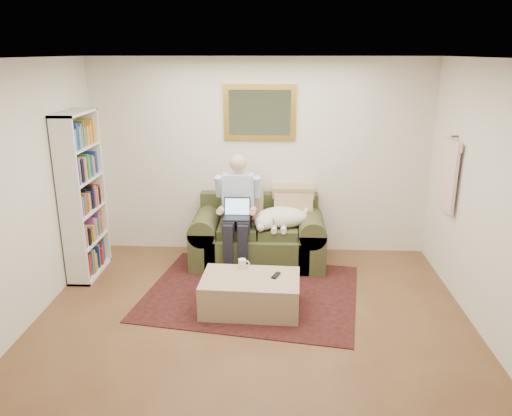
# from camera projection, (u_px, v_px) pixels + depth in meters

# --- Properties ---
(room_shell) EXTENTS (4.51, 5.00, 2.61)m
(room_shell) POSITION_uv_depth(u_px,v_px,m) (251.00, 205.00, 4.60)
(room_shell) COLOR brown
(room_shell) RESTS_ON ground
(rug) EXTENTS (2.63, 2.23, 0.01)m
(rug) POSITION_uv_depth(u_px,v_px,m) (252.00, 292.00, 5.75)
(rug) COLOR black
(rug) RESTS_ON room_shell
(sofa) EXTENTS (1.70, 0.87, 1.02)m
(sofa) POSITION_uv_depth(u_px,v_px,m) (258.00, 241.00, 6.50)
(sofa) COLOR #47502A
(sofa) RESTS_ON room_shell
(seated_man) EXTENTS (0.56, 0.80, 1.43)m
(seated_man) POSITION_uv_depth(u_px,v_px,m) (237.00, 213.00, 6.24)
(seated_man) COLOR #8CACD8
(seated_man) RESTS_ON sofa
(laptop) EXTENTS (0.33, 0.26, 0.24)m
(laptop) POSITION_uv_depth(u_px,v_px,m) (237.00, 212.00, 6.17)
(laptop) COLOR black
(laptop) RESTS_ON seated_man
(sleeping_dog) EXTENTS (0.70, 0.44, 0.26)m
(sleeping_dog) POSITION_uv_depth(u_px,v_px,m) (282.00, 217.00, 6.30)
(sleeping_dog) COLOR white
(sleeping_dog) RESTS_ON sofa
(ottoman) EXTENTS (1.06, 0.70, 0.37)m
(ottoman) POSITION_uv_depth(u_px,v_px,m) (251.00, 294.00, 5.32)
(ottoman) COLOR #D0BA8A
(ottoman) RESTS_ON room_shell
(coffee_mug) EXTENTS (0.08, 0.08, 0.10)m
(coffee_mug) POSITION_uv_depth(u_px,v_px,m) (242.00, 263.00, 5.49)
(coffee_mug) COLOR white
(coffee_mug) RESTS_ON ottoman
(tv_remote) EXTENTS (0.10, 0.16, 0.02)m
(tv_remote) POSITION_uv_depth(u_px,v_px,m) (276.00, 275.00, 5.29)
(tv_remote) COLOR black
(tv_remote) RESTS_ON ottoman
(bookshelf) EXTENTS (0.28, 0.80, 2.00)m
(bookshelf) POSITION_uv_depth(u_px,v_px,m) (82.00, 196.00, 5.97)
(bookshelf) COLOR white
(bookshelf) RESTS_ON room_shell
(wall_mirror) EXTENTS (0.94, 0.04, 0.72)m
(wall_mirror) POSITION_uv_depth(u_px,v_px,m) (260.00, 112.00, 6.44)
(wall_mirror) COLOR gold
(wall_mirror) RESTS_ON room_shell
(hanging_shirt) EXTENTS (0.06, 0.52, 0.90)m
(hanging_shirt) POSITION_uv_depth(u_px,v_px,m) (449.00, 171.00, 5.67)
(hanging_shirt) COLOR #F7D3CC
(hanging_shirt) RESTS_ON room_shell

